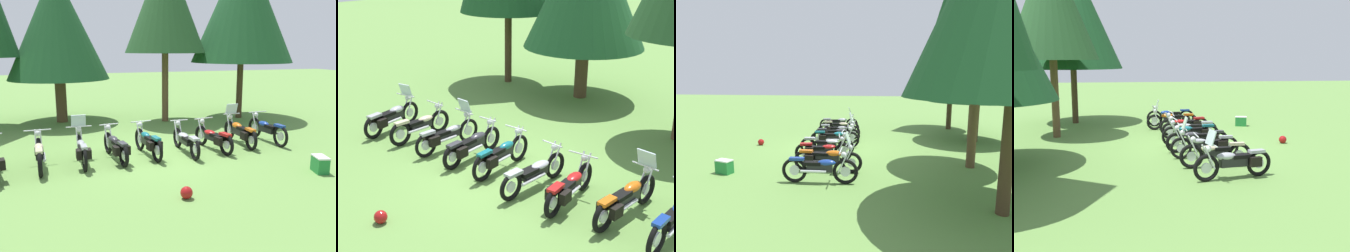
% 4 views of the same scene
% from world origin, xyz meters
% --- Properties ---
extents(ground_plane, '(80.00, 80.00, 0.00)m').
position_xyz_m(ground_plane, '(0.00, 0.00, 0.00)').
color(ground_plane, '#608C42').
extents(motorcycle_0, '(0.93, 2.27, 1.38)m').
position_xyz_m(motorcycle_0, '(-4.55, -0.44, 0.48)').
color(motorcycle_0, black).
rests_on(motorcycle_0, ground_plane).
extents(motorcycle_1, '(0.77, 2.19, 1.02)m').
position_xyz_m(motorcycle_1, '(-3.36, -0.17, 0.44)').
color(motorcycle_1, black).
rests_on(motorcycle_1, ground_plane).
extents(motorcycle_2, '(0.77, 2.26, 1.37)m').
position_xyz_m(motorcycle_2, '(-2.18, -0.09, 0.46)').
color(motorcycle_2, black).
rests_on(motorcycle_2, ground_plane).
extents(motorcycle_3, '(0.71, 2.27, 1.00)m').
position_xyz_m(motorcycle_3, '(-1.16, -0.03, 0.44)').
color(motorcycle_3, black).
rests_on(motorcycle_3, ground_plane).
extents(motorcycle_4, '(0.71, 2.22, 1.03)m').
position_xyz_m(motorcycle_4, '(-0.11, 0.05, 0.46)').
color(motorcycle_4, black).
rests_on(motorcycle_4, ground_plane).
extents(motorcycle_5, '(0.61, 2.26, 1.00)m').
position_xyz_m(motorcycle_5, '(1.12, -0.02, 0.43)').
color(motorcycle_5, black).
rests_on(motorcycle_5, ground_plane).
extents(motorcycle_6, '(0.83, 2.16, 1.01)m').
position_xyz_m(motorcycle_6, '(2.14, 0.01, 0.43)').
color(motorcycle_6, black).
rests_on(motorcycle_6, ground_plane).
extents(motorcycle_7, '(0.64, 2.33, 1.37)m').
position_xyz_m(motorcycle_7, '(3.35, 0.42, 0.47)').
color(motorcycle_7, black).
rests_on(motorcycle_7, ground_plane).
extents(dropped_helmet, '(0.29, 0.29, 0.29)m').
position_xyz_m(dropped_helmet, '(-0.17, -3.44, 0.14)').
color(dropped_helmet, maroon).
rests_on(dropped_helmet, ground_plane).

